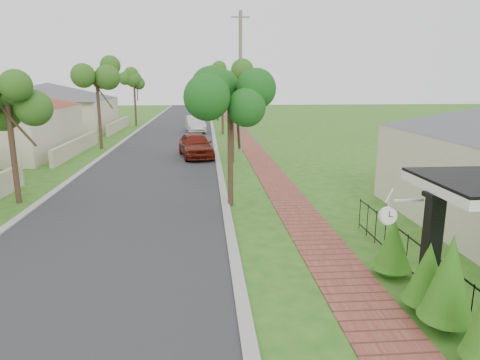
{
  "coord_description": "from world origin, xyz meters",
  "views": [
    {
      "loc": [
        -0.07,
        -8.97,
        4.7
      ],
      "look_at": [
        1.04,
        4.83,
        1.5
      ],
      "focal_mm": 32.0,
      "sensor_mm": 36.0,
      "label": 1
    }
  ],
  "objects_px": {
    "porch_post": "(430,257)",
    "parked_car_white": "(195,124)",
    "parked_car_red": "(196,145)",
    "utility_pole": "(240,83)",
    "near_tree": "(230,107)",
    "station_clock": "(390,214)"
  },
  "relations": [
    {
      "from": "parked_car_white",
      "to": "near_tree",
      "type": "height_order",
      "value": "near_tree"
    },
    {
      "from": "parked_car_red",
      "to": "parked_car_white",
      "type": "xyz_separation_m",
      "value": [
        -0.3,
        13.8,
        -0.02
      ]
    },
    {
      "from": "near_tree",
      "to": "utility_pole",
      "type": "height_order",
      "value": "utility_pole"
    },
    {
      "from": "parked_car_red",
      "to": "utility_pole",
      "type": "xyz_separation_m",
      "value": [
        3.0,
        2.07,
        3.85
      ]
    },
    {
      "from": "porch_post",
      "to": "parked_car_white",
      "type": "distance_m",
      "value": 33.2
    },
    {
      "from": "station_clock",
      "to": "utility_pole",
      "type": "bearing_deg",
      "value": 94.13
    },
    {
      "from": "station_clock",
      "to": "parked_car_red",
      "type": "bearing_deg",
      "value": 103.62
    },
    {
      "from": "porch_post",
      "to": "parked_car_red",
      "type": "relative_size",
      "value": 0.55
    },
    {
      "from": "near_tree",
      "to": "station_clock",
      "type": "relative_size",
      "value": 5.01
    },
    {
      "from": "parked_car_white",
      "to": "utility_pole",
      "type": "xyz_separation_m",
      "value": [
        3.3,
        -11.73,
        3.87
      ]
    },
    {
      "from": "porch_post",
      "to": "parked_car_white",
      "type": "relative_size",
      "value": 0.55
    },
    {
      "from": "parked_car_red",
      "to": "parked_car_white",
      "type": "relative_size",
      "value": 0.99
    },
    {
      "from": "parked_car_red",
      "to": "parked_car_white",
      "type": "height_order",
      "value": "parked_car_red"
    },
    {
      "from": "station_clock",
      "to": "porch_post",
      "type": "bearing_deg",
      "value": -27.65
    },
    {
      "from": "parked_car_white",
      "to": "utility_pole",
      "type": "height_order",
      "value": "utility_pole"
    },
    {
      "from": "parked_car_red",
      "to": "station_clock",
      "type": "bearing_deg",
      "value": -86.03
    },
    {
      "from": "parked_car_white",
      "to": "porch_post",
      "type": "bearing_deg",
      "value": -86.7
    },
    {
      "from": "parked_car_white",
      "to": "utility_pole",
      "type": "distance_m",
      "value": 12.78
    },
    {
      "from": "porch_post",
      "to": "near_tree",
      "type": "relative_size",
      "value": 0.53
    },
    {
      "from": "utility_pole",
      "to": "station_clock",
      "type": "height_order",
      "value": "utility_pole"
    },
    {
      "from": "station_clock",
      "to": "parked_car_white",
      "type": "bearing_deg",
      "value": 98.42
    },
    {
      "from": "porch_post",
      "to": "parked_car_white",
      "type": "height_order",
      "value": "porch_post"
    }
  ]
}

